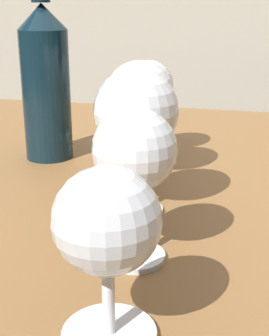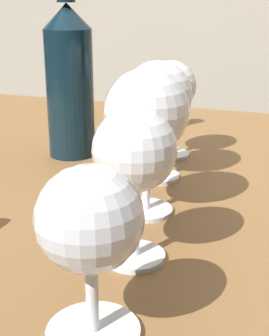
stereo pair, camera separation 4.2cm
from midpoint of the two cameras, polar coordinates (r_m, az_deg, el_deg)
dining_table at (r=0.69m, az=-2.62°, el=-7.98°), size 1.22×0.86×0.70m
wine_glass_merlot at (r=0.32m, az=-7.01°, el=-6.97°), size 0.07×0.07×0.13m
wine_glass_cabernet at (r=0.41m, az=-2.89°, el=1.51°), size 0.07×0.07×0.14m
wine_glass_rose at (r=0.51m, az=-2.17°, el=6.30°), size 0.09×0.09×0.16m
wine_glass_white at (r=0.61m, az=-1.43°, el=8.22°), size 0.09×0.09×0.15m
wine_glass_empty at (r=0.71m, az=-0.07°, el=9.17°), size 0.07×0.07×0.14m
wine_bottle at (r=0.72m, az=-12.04°, el=10.27°), size 0.07×0.07×0.30m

